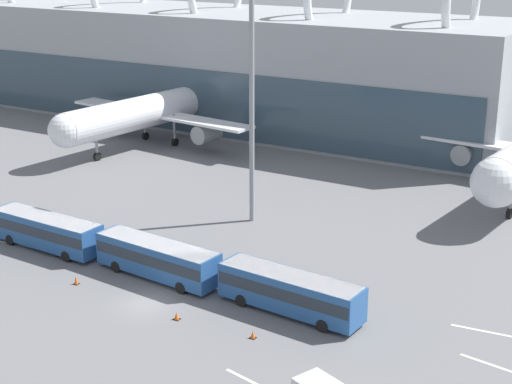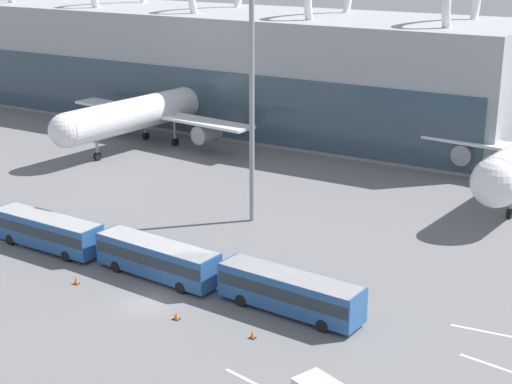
{
  "view_description": "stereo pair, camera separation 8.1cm",
  "coord_description": "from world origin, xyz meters",
  "px_view_note": "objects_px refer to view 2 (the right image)",
  "views": [
    {
      "loc": [
        36.12,
        -43.87,
        27.62
      ],
      "look_at": [
        -0.96,
        18.38,
        4.0
      ],
      "focal_mm": 55.0,
      "sensor_mm": 36.0,
      "label": 1
    },
    {
      "loc": [
        36.19,
        -43.83,
        27.62
      ],
      "look_at": [
        -0.96,
        18.38,
        4.0
      ],
      "focal_mm": 55.0,
      "sensor_mm": 36.0,
      "label": 2
    }
  ],
  "objects_px": {
    "floodlight_mast": "(252,64)",
    "traffic_cone_2": "(76,280)",
    "shuttle_bus_1": "(157,257)",
    "traffic_cone_0": "(176,316)",
    "traffic_cone_1": "(252,335)",
    "airliner_at_gate_near": "(156,110)",
    "shuttle_bus_0": "(47,230)",
    "shuttle_bus_2": "(290,290)"
  },
  "relations": [
    {
      "from": "airliner_at_gate_near",
      "to": "shuttle_bus_1",
      "type": "relative_size",
      "value": 2.88
    },
    {
      "from": "shuttle_bus_0",
      "to": "floodlight_mast",
      "type": "relative_size",
      "value": 0.47
    },
    {
      "from": "shuttle_bus_1",
      "to": "floodlight_mast",
      "type": "bearing_deg",
      "value": 96.14
    },
    {
      "from": "shuttle_bus_2",
      "to": "traffic_cone_0",
      "type": "bearing_deg",
      "value": -137.27
    },
    {
      "from": "floodlight_mast",
      "to": "traffic_cone_2",
      "type": "distance_m",
      "value": 26.44
    },
    {
      "from": "traffic_cone_2",
      "to": "shuttle_bus_2",
      "type": "bearing_deg",
      "value": 14.46
    },
    {
      "from": "shuttle_bus_2",
      "to": "traffic_cone_1",
      "type": "bearing_deg",
      "value": -89.85
    },
    {
      "from": "airliner_at_gate_near",
      "to": "shuttle_bus_1",
      "type": "bearing_deg",
      "value": 44.29
    },
    {
      "from": "airliner_at_gate_near",
      "to": "traffic_cone_1",
      "type": "distance_m",
      "value": 57.91
    },
    {
      "from": "floodlight_mast",
      "to": "traffic_cone_1",
      "type": "relative_size",
      "value": 44.57
    },
    {
      "from": "floodlight_mast",
      "to": "shuttle_bus_1",
      "type": "bearing_deg",
      "value": -88.64
    },
    {
      "from": "floodlight_mast",
      "to": "traffic_cone_2",
      "type": "bearing_deg",
      "value": -102.62
    },
    {
      "from": "shuttle_bus_1",
      "to": "traffic_cone_2",
      "type": "relative_size",
      "value": 17.21
    },
    {
      "from": "shuttle_bus_1",
      "to": "traffic_cone_1",
      "type": "height_order",
      "value": "shuttle_bus_1"
    },
    {
      "from": "shuttle_bus_0",
      "to": "traffic_cone_0",
      "type": "xyz_separation_m",
      "value": [
        18.74,
        -5.42,
        -1.57
      ]
    },
    {
      "from": "floodlight_mast",
      "to": "traffic_cone_2",
      "type": "height_order",
      "value": "floodlight_mast"
    },
    {
      "from": "airliner_at_gate_near",
      "to": "traffic_cone_2",
      "type": "distance_m",
      "value": 47.03
    },
    {
      "from": "airliner_at_gate_near",
      "to": "floodlight_mast",
      "type": "distance_m",
      "value": 35.91
    },
    {
      "from": "airliner_at_gate_near",
      "to": "shuttle_bus_1",
      "type": "distance_m",
      "value": 45.85
    },
    {
      "from": "floodlight_mast",
      "to": "traffic_cone_0",
      "type": "distance_m",
      "value": 27.48
    },
    {
      "from": "traffic_cone_2",
      "to": "floodlight_mast",
      "type": "bearing_deg",
      "value": 77.38
    },
    {
      "from": "traffic_cone_0",
      "to": "traffic_cone_1",
      "type": "relative_size",
      "value": 1.02
    },
    {
      "from": "airliner_at_gate_near",
      "to": "traffic_cone_1",
      "type": "relative_size",
      "value": 60.33
    },
    {
      "from": "airliner_at_gate_near",
      "to": "traffic_cone_1",
      "type": "height_order",
      "value": "airliner_at_gate_near"
    },
    {
      "from": "airliner_at_gate_near",
      "to": "shuttle_bus_0",
      "type": "bearing_deg",
      "value": 29.35
    },
    {
      "from": "shuttle_bus_0",
      "to": "traffic_cone_2",
      "type": "height_order",
      "value": "shuttle_bus_0"
    },
    {
      "from": "airliner_at_gate_near",
      "to": "shuttle_bus_0",
      "type": "height_order",
      "value": "airliner_at_gate_near"
    },
    {
      "from": "shuttle_bus_1",
      "to": "traffic_cone_2",
      "type": "xyz_separation_m",
      "value": [
        -5.03,
        -4.62,
        -1.51
      ]
    },
    {
      "from": "shuttle_bus_0",
      "to": "shuttle_bus_1",
      "type": "relative_size",
      "value": 0.99
    },
    {
      "from": "floodlight_mast",
      "to": "traffic_cone_0",
      "type": "height_order",
      "value": "floodlight_mast"
    },
    {
      "from": "shuttle_bus_0",
      "to": "shuttle_bus_2",
      "type": "distance_m",
      "value": 25.56
    },
    {
      "from": "airliner_at_gate_near",
      "to": "shuttle_bus_2",
      "type": "distance_m",
      "value": 54.63
    },
    {
      "from": "shuttle_bus_2",
      "to": "shuttle_bus_0",
      "type": "bearing_deg",
      "value": -175.77
    },
    {
      "from": "traffic_cone_1",
      "to": "shuttle_bus_2",
      "type": "bearing_deg",
      "value": 85.97
    },
    {
      "from": "shuttle_bus_2",
      "to": "traffic_cone_2",
      "type": "distance_m",
      "value": 18.46
    },
    {
      "from": "shuttle_bus_1",
      "to": "shuttle_bus_2",
      "type": "height_order",
      "value": "same"
    },
    {
      "from": "shuttle_bus_0",
      "to": "traffic_cone_2",
      "type": "bearing_deg",
      "value": -28.47
    },
    {
      "from": "shuttle_bus_1",
      "to": "floodlight_mast",
      "type": "distance_m",
      "value": 21.49
    },
    {
      "from": "shuttle_bus_0",
      "to": "traffic_cone_0",
      "type": "bearing_deg",
      "value": -14.05
    },
    {
      "from": "traffic_cone_0",
      "to": "traffic_cone_1",
      "type": "xyz_separation_m",
      "value": [
        6.47,
        0.46,
        -0.01
      ]
    },
    {
      "from": "shuttle_bus_2",
      "to": "traffic_cone_2",
      "type": "xyz_separation_m",
      "value": [
        -17.82,
        -4.59,
        -1.51
      ]
    },
    {
      "from": "shuttle_bus_1",
      "to": "traffic_cone_2",
      "type": "distance_m",
      "value": 7.0
    }
  ]
}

